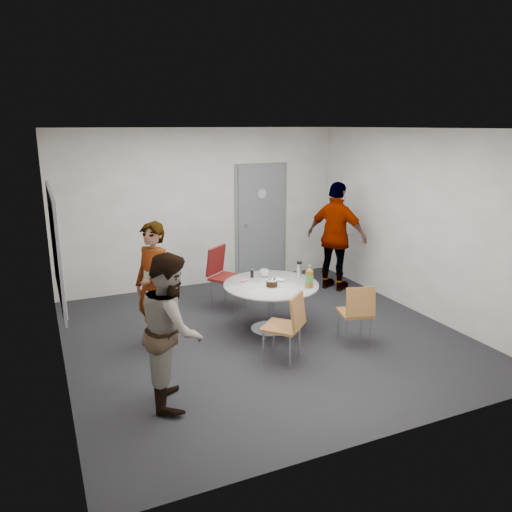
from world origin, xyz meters
name	(u,v)px	position (x,y,z in m)	size (l,w,h in m)	color
floor	(263,335)	(0.00, 0.00, 0.00)	(5.00, 5.00, 0.00)	black
ceiling	(264,128)	(0.00, 0.00, 2.70)	(5.00, 5.00, 0.00)	silver
wall_back	(202,208)	(0.00, 2.50, 1.35)	(5.00, 5.00, 0.00)	#B5B3AC
wall_left	(54,258)	(-2.50, 0.00, 1.35)	(5.00, 5.00, 0.00)	#B5B3AC
wall_right	(417,222)	(2.50, 0.00, 1.35)	(5.00, 5.00, 0.00)	#B5B3AC
wall_front	(390,297)	(0.00, -2.50, 1.35)	(5.00, 5.00, 0.00)	#B5B3AC
door	(261,222)	(1.10, 2.48, 1.03)	(1.02, 0.17, 2.12)	slate
whiteboard	(56,245)	(-2.46, 0.20, 1.45)	(0.04, 1.90, 1.25)	slate
table	(273,290)	(0.20, 0.12, 0.58)	(1.28, 1.28, 0.98)	silver
chair_near_left	(289,321)	(-0.06, -0.84, 0.52)	(0.59, 0.60, 0.86)	#935E2D
chair_near_right	(357,309)	(0.95, -0.77, 0.49)	(0.48, 0.51, 0.81)	#935E2D
chair_far	(223,271)	(-0.12, 1.22, 0.59)	(0.65, 0.66, 0.96)	maroon
person_main	(154,286)	(-1.38, 0.24, 0.81)	(0.59, 0.39, 1.61)	#A5C6EA
person_left	(172,329)	(-1.51, -1.10, 0.78)	(0.76, 0.59, 1.56)	white
person_right	(336,237)	(1.95, 1.29, 0.92)	(1.08, 0.45, 1.84)	black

